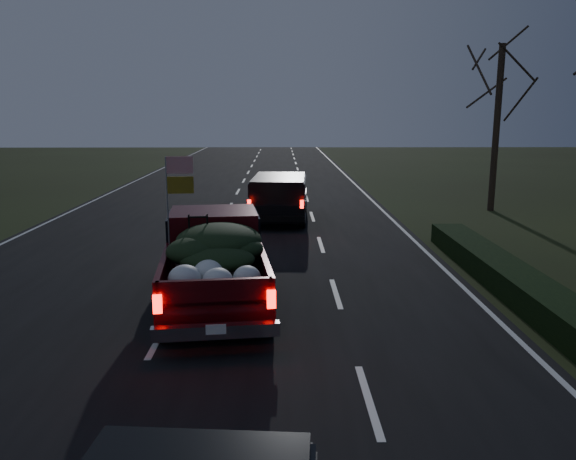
# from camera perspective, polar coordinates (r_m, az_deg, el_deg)

# --- Properties ---
(ground) EXTENTS (120.00, 120.00, 0.00)m
(ground) POSITION_cam_1_polar(r_m,az_deg,el_deg) (11.17, -12.83, -10.49)
(ground) COLOR black
(ground) RESTS_ON ground
(road_asphalt) EXTENTS (14.00, 120.00, 0.02)m
(road_asphalt) POSITION_cam_1_polar(r_m,az_deg,el_deg) (11.17, -12.83, -10.45)
(road_asphalt) COLOR black
(road_asphalt) RESTS_ON ground
(hedge_row) EXTENTS (1.00, 10.00, 0.60)m
(hedge_row) POSITION_cam_1_polar(r_m,az_deg,el_deg) (14.73, 21.24, -4.30)
(hedge_row) COLOR black
(hedge_row) RESTS_ON ground
(bare_tree_far) EXTENTS (3.60, 3.60, 7.00)m
(bare_tree_far) POSITION_cam_1_polar(r_m,az_deg,el_deg) (25.81, 20.69, 13.40)
(bare_tree_far) COLOR black
(bare_tree_far) RESTS_ON ground
(pickup_truck) EXTENTS (2.77, 5.80, 2.93)m
(pickup_truck) POSITION_cam_1_polar(r_m,az_deg,el_deg) (12.53, -7.49, -2.55)
(pickup_truck) COLOR #3D080D
(pickup_truck) RESTS_ON ground
(lead_suv) EXTENTS (2.36, 5.08, 1.43)m
(lead_suv) POSITION_cam_1_polar(r_m,az_deg,el_deg) (22.08, -0.88, 3.73)
(lead_suv) COLOR black
(lead_suv) RESTS_ON ground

